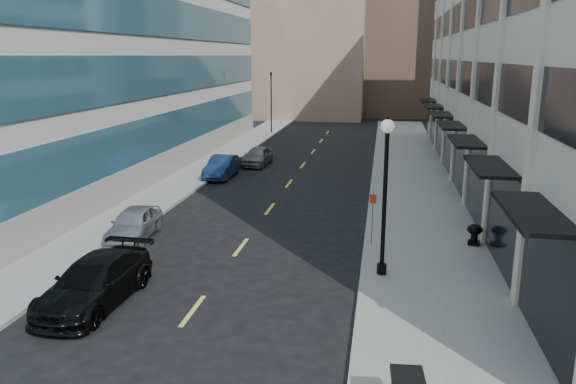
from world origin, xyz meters
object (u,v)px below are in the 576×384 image
(lamppost, at_px, (385,183))
(car_blue_sedan, at_px, (222,167))
(car_black_pickup, at_px, (95,282))
(urn_planter, at_px, (475,232))
(car_grey_sedan, at_px, (258,156))
(car_silver_sedan, at_px, (134,223))
(sign_post, at_px, (373,210))
(traffic_signal, at_px, (271,76))

(lamppost, bearing_deg, car_blue_sedan, 123.82)
(car_black_pickup, bearing_deg, urn_planter, 33.50)
(urn_planter, bearing_deg, car_grey_sedan, 128.46)
(lamppost, height_order, urn_planter, lamppost)
(car_blue_sedan, bearing_deg, car_silver_sedan, -90.32)
(car_black_pickup, relative_size, urn_planter, 5.89)
(car_blue_sedan, bearing_deg, sign_post, -50.45)
(lamppost, relative_size, urn_planter, 6.54)
(car_silver_sedan, relative_size, lamppost, 0.71)
(car_grey_sedan, height_order, urn_planter, car_grey_sedan)
(car_silver_sedan, bearing_deg, traffic_signal, 85.97)
(lamppost, height_order, sign_post, lamppost)
(car_black_pickup, bearing_deg, sign_post, 41.17)
(car_silver_sedan, distance_m, sign_post, 10.17)
(car_grey_sedan, relative_size, sign_post, 1.72)
(car_black_pickup, relative_size, sign_post, 2.21)
(lamppost, xyz_separation_m, urn_planter, (3.71, 3.86, -2.77))
(traffic_signal, height_order, car_grey_sedan, traffic_signal)
(car_blue_sedan, distance_m, lamppost, 18.71)
(car_blue_sedan, xyz_separation_m, sign_post, (9.87, -12.29, 0.94))
(car_silver_sedan, bearing_deg, sign_post, -2.84)
(car_grey_sedan, relative_size, urn_planter, 4.58)
(car_grey_sedan, bearing_deg, car_black_pickup, -86.78)
(traffic_signal, height_order, car_silver_sedan, traffic_signal)
(urn_planter, bearing_deg, lamppost, -133.85)
(sign_post, bearing_deg, traffic_signal, 125.79)
(sign_post, bearing_deg, car_grey_sedan, 134.77)
(car_black_pickup, distance_m, car_grey_sedan, 23.48)
(traffic_signal, height_order, sign_post, traffic_signal)
(car_blue_sedan, relative_size, sign_post, 1.85)
(traffic_signal, height_order, car_black_pickup, traffic_signal)
(traffic_signal, relative_size, lamppost, 1.24)
(car_grey_sedan, xyz_separation_m, urn_planter, (12.66, -15.93, 0.00))
(traffic_signal, relative_size, sign_post, 3.06)
(traffic_signal, distance_m, car_silver_sedan, 34.05)
(car_black_pickup, xyz_separation_m, urn_planter, (12.66, 7.55, -0.06))
(car_black_pickup, distance_m, urn_planter, 14.74)
(car_grey_sedan, height_order, sign_post, sign_post)
(traffic_signal, distance_m, car_black_pickup, 40.39)
(lamppost, relative_size, sign_post, 2.46)
(car_silver_sedan, height_order, urn_planter, car_silver_sedan)
(car_grey_sedan, bearing_deg, lamppost, -62.46)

